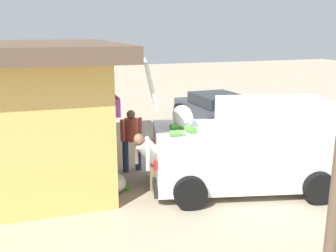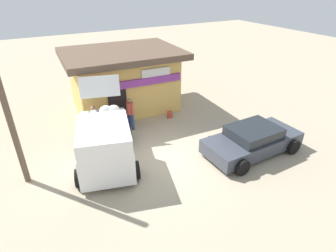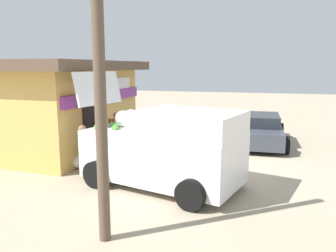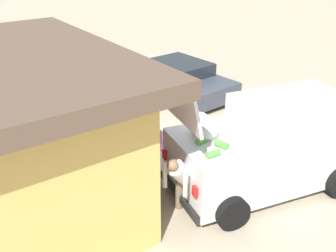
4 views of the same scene
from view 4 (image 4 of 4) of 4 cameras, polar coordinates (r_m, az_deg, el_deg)
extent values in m
plane|color=tan|center=(11.07, 7.99, -1.76)|extent=(60.00, 60.00, 0.00)
cube|color=#E0B259|center=(8.16, -22.23, -2.81)|extent=(5.28, 3.87, 2.87)
cube|color=purple|center=(8.44, -10.67, 4.00)|extent=(4.86, 0.35, 0.36)
cube|color=black|center=(8.11, -7.46, -4.61)|extent=(0.90, 0.10, 2.00)
cube|color=white|center=(9.32, -13.94, 7.65)|extent=(1.50, 0.13, 0.60)
cube|color=white|center=(8.85, 13.45, -4.03)|extent=(2.82, 4.26, 1.19)
cube|color=white|center=(8.89, 17.92, 1.94)|extent=(2.37, 2.81, 0.58)
cube|color=white|center=(7.18, 1.32, 3.89)|extent=(1.69, 0.69, 0.90)
ellipsoid|color=silver|center=(7.92, 5.60, -0.42)|extent=(0.52, 0.44, 0.44)
ellipsoid|color=silver|center=(8.18, 4.67, 0.51)|extent=(0.52, 0.43, 0.43)
cylinder|color=#5CAF45|center=(7.36, 6.52, -4.01)|extent=(0.17, 0.29, 0.12)
cylinder|color=#53AB3F|center=(7.81, 4.83, -2.06)|extent=(0.16, 0.26, 0.13)
cylinder|color=#55A42F|center=(7.96, 5.62, -1.42)|extent=(0.23, 0.25, 0.15)
cylinder|color=#58A73D|center=(7.69, 7.73, -2.65)|extent=(0.30, 0.19, 0.14)
cube|color=black|center=(8.24, 1.54, -9.96)|extent=(1.74, 0.54, 0.16)
cube|color=red|center=(7.37, 3.89, -9.39)|extent=(0.15, 0.09, 0.20)
cube|color=red|center=(8.48, -0.51, -4.16)|extent=(0.15, 0.09, 0.20)
cylinder|color=black|center=(10.49, 15.97, -2.14)|extent=(0.39, 0.71, 0.67)
cylinder|color=black|center=(7.76, 9.28, -12.29)|extent=(0.39, 0.71, 0.67)
cylinder|color=black|center=(9.19, 2.74, -5.26)|extent=(0.39, 0.71, 0.67)
cube|color=#383D47|center=(13.99, 1.70, 6.53)|extent=(4.18, 1.86, 0.57)
cube|color=#1E2328|center=(13.83, 1.72, 8.46)|extent=(2.02, 1.60, 0.41)
cylinder|color=black|center=(12.46, 2.60, 3.32)|extent=(0.63, 0.23, 0.63)
cylinder|color=black|center=(13.73, 8.59, 5.22)|extent=(0.63, 0.23, 0.63)
cylinder|color=black|center=(14.54, -4.85, 6.60)|extent=(0.63, 0.23, 0.63)
cylinder|color=black|center=(15.64, 0.95, 8.09)|extent=(0.63, 0.23, 0.63)
cylinder|color=navy|center=(9.09, -3.76, -5.25)|extent=(0.15, 0.15, 0.79)
cylinder|color=navy|center=(8.91, -5.40, -6.04)|extent=(0.15, 0.15, 0.79)
cylinder|color=#CC4C3F|center=(8.67, -4.73, -1.84)|extent=(0.38, 0.38, 0.56)
sphere|color=#8C6647|center=(8.50, -4.82, 0.47)|extent=(0.21, 0.21, 0.21)
cylinder|color=#CC4C3F|center=(8.80, -3.55, -1.24)|extent=(0.09, 0.09, 0.53)
cylinder|color=#CC4C3F|center=(8.53, -5.95, -2.29)|extent=(0.09, 0.09, 0.53)
cylinder|color=#726047|center=(7.96, 3.60, -10.27)|extent=(0.15, 0.15, 0.80)
cylinder|color=#726047|center=(8.12, 1.59, -9.42)|extent=(0.15, 0.15, 0.80)
cylinder|color=silver|center=(7.57, 1.85, -6.73)|extent=(0.48, 0.69, 0.65)
sphere|color=#8C6647|center=(7.23, 0.68, -5.64)|extent=(0.22, 0.22, 0.22)
cylinder|color=silver|center=(7.35, 2.51, -8.33)|extent=(0.09, 0.09, 0.54)
cylinder|color=silver|center=(7.59, -0.46, -7.09)|extent=(0.09, 0.09, 0.54)
ellipsoid|color=silver|center=(8.03, -4.12, -11.69)|extent=(0.68, 0.56, 0.40)
cylinder|color=olive|center=(8.33, -4.03, -11.24)|extent=(0.36, 0.27, 0.13)
cylinder|color=#62B332|center=(8.20, -3.03, -11.98)|extent=(0.21, 0.27, 0.12)
cylinder|color=#60B32E|center=(8.05, -6.21, -12.80)|extent=(0.18, 0.30, 0.15)
cylinder|color=green|center=(8.26, -4.56, -11.52)|extent=(0.33, 0.30, 0.16)
cylinder|color=#BF3F33|center=(10.74, -11.67, -1.95)|extent=(0.28, 0.28, 0.34)
camera|label=1|loc=(3.45, 89.61, -31.96)|focal=40.91mm
camera|label=2|loc=(15.66, 47.92, 23.61)|focal=29.62mm
camera|label=3|loc=(9.43, 69.13, -4.26)|focal=36.04mm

